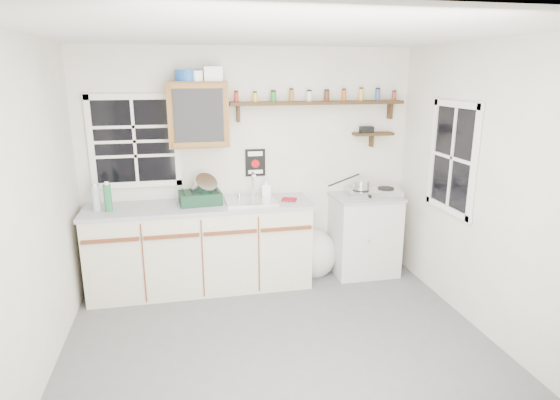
{
  "coord_description": "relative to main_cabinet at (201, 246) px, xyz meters",
  "views": [
    {
      "loc": [
        -0.72,
        -3.4,
        2.22
      ],
      "look_at": [
        0.11,
        0.55,
        1.13
      ],
      "focal_mm": 30.0,
      "sensor_mm": 36.0,
      "label": 1
    }
  ],
  "objects": [
    {
      "name": "room",
      "position": [
        0.58,
        -1.3,
        0.79
      ],
      "size": [
        3.64,
        3.24,
        2.54
      ],
      "color": "#545456",
      "rests_on": "ground"
    },
    {
      "name": "window_right",
      "position": [
        2.37,
        -0.75,
        0.99
      ],
      "size": [
        0.03,
        0.78,
        1.08
      ],
      "color": "black",
      "rests_on": "wall_back"
    },
    {
      "name": "upper_cabinet",
      "position": [
        0.03,
        0.14,
        1.36
      ],
      "size": [
        0.6,
        0.32,
        0.65
      ],
      "color": "brown",
      "rests_on": "wall_back"
    },
    {
      "name": "secondary_shelf",
      "position": [
        1.94,
        0.22,
        1.12
      ],
      "size": [
        0.45,
        0.16,
        0.24
      ],
      "color": "black",
      "rests_on": "wall_back"
    },
    {
      "name": "spice_shelf",
      "position": [
        1.31,
        0.21,
        1.47
      ],
      "size": [
        1.91,
        0.18,
        0.35
      ],
      "color": "black",
      "rests_on": "wall_back"
    },
    {
      "name": "rag",
      "position": [
        0.94,
        -0.04,
        0.47
      ],
      "size": [
        0.19,
        0.18,
        0.02
      ],
      "primitive_type": "cube",
      "rotation": [
        0.0,
        0.0,
        -0.44
      ],
      "color": "maroon",
      "rests_on": "main_cabinet"
    },
    {
      "name": "window_back",
      "position": [
        -0.62,
        0.29,
        1.09
      ],
      "size": [
        0.93,
        0.03,
        0.98
      ],
      "color": "black",
      "rests_on": "wall_back"
    },
    {
      "name": "trash_bag",
      "position": [
        1.25,
        0.1,
        -0.23
      ],
      "size": [
        0.48,
        0.44,
        0.55
      ],
      "color": "silver",
      "rests_on": "floor"
    },
    {
      "name": "right_cabinet",
      "position": [
        1.83,
        0.03,
        -0.01
      ],
      "size": [
        0.73,
        0.57,
        0.91
      ],
      "color": "silver",
      "rests_on": "floor"
    },
    {
      "name": "upper_cabinet_clutter",
      "position": [
        0.04,
        0.14,
        1.75
      ],
      "size": [
        0.46,
        0.24,
        0.14
      ],
      "color": "#1849A2",
      "rests_on": "upper_cabinet"
    },
    {
      "name": "dish_rack",
      "position": [
        0.03,
        0.04,
        0.56
      ],
      "size": [
        0.45,
        0.35,
        0.31
      ],
      "rotation": [
        0.0,
        0.0,
        0.1
      ],
      "color": "black",
      "rests_on": "main_cabinet"
    },
    {
      "name": "soap_bottle",
      "position": [
        0.73,
        0.18,
        0.56
      ],
      "size": [
        0.1,
        0.1,
        0.21
      ],
      "primitive_type": "imported",
      "rotation": [
        0.0,
        0.0,
        -0.07
      ],
      "color": "silver",
      "rests_on": "main_cabinet"
    },
    {
      "name": "sink",
      "position": [
        0.54,
        0.01,
        0.47
      ],
      "size": [
        0.52,
        0.44,
        0.29
      ],
      "color": "silver",
      "rests_on": "main_cabinet"
    },
    {
      "name": "warning_sign",
      "position": [
        0.63,
        0.29,
        0.82
      ],
      "size": [
        0.22,
        0.02,
        0.3
      ],
      "color": "black",
      "rests_on": "wall_back"
    },
    {
      "name": "saucepan",
      "position": [
        1.76,
        0.01,
        0.58
      ],
      "size": [
        0.42,
        0.26,
        0.19
      ],
      "rotation": [
        0.0,
        0.0,
        -0.46
      ],
      "color": "silver",
      "rests_on": "hotplate"
    },
    {
      "name": "water_bottles",
      "position": [
        -0.93,
        -0.03,
        0.59
      ],
      "size": [
        0.19,
        0.12,
        0.29
      ],
      "color": "#A1B5BC",
      "rests_on": "main_cabinet"
    },
    {
      "name": "main_cabinet",
      "position": [
        0.0,
        0.0,
        0.0
      ],
      "size": [
        2.31,
        0.63,
        0.92
      ],
      "color": "beige",
      "rests_on": "floor"
    },
    {
      "name": "hotplate",
      "position": [
        1.91,
        0.01,
        0.49
      ],
      "size": [
        0.62,
        0.38,
        0.08
      ],
      "rotation": [
        0.0,
        0.0,
        -0.12
      ],
      "color": "silver",
      "rests_on": "right_cabinet"
    }
  ]
}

